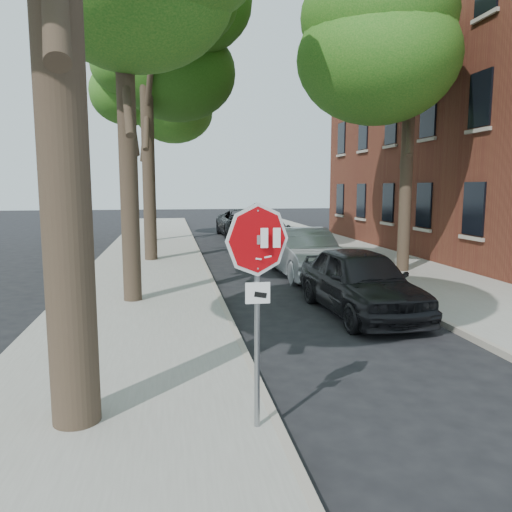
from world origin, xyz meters
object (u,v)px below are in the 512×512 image
(car_b, at_px, (304,253))
(car_d, at_px, (244,223))
(stop_sign, at_px, (257,273))
(tree_far, at_px, (146,100))
(car_c, at_px, (264,232))
(car_a, at_px, (360,281))
(tree_right, at_px, (409,50))
(tree_mid_b, at_px, (144,46))

(car_b, bearing_deg, car_d, 88.63)
(stop_sign, relative_size, tree_far, 0.28)
(stop_sign, distance_m, car_c, 17.49)
(tree_far, bearing_deg, car_c, -36.92)
(stop_sign, distance_m, car_d, 23.38)
(car_a, xyz_separation_m, car_c, (0.00, 11.93, 0.05))
(tree_far, distance_m, tree_right, 14.02)
(tree_right, relative_size, car_b, 1.97)
(stop_sign, height_order, tree_right, tree_right)
(car_a, xyz_separation_m, car_b, (0.00, 4.90, 0.02))
(car_b, xyz_separation_m, car_d, (-0.05, 13.02, 0.03))
(stop_sign, xyz_separation_m, car_a, (3.30, 5.21, -1.19))
(car_b, height_order, car_c, car_c)
(car_d, bearing_deg, car_a, -91.12)
(car_c, relative_size, car_d, 0.96)
(tree_far, height_order, tree_right, same)
(stop_sign, distance_m, car_a, 6.28)
(car_c, bearing_deg, tree_mid_b, -149.48)
(tree_mid_b, height_order, tree_far, tree_mid_b)
(car_a, height_order, car_b, car_b)
(stop_sign, height_order, car_d, stop_sign)
(car_b, bearing_deg, stop_sign, -109.65)
(stop_sign, xyz_separation_m, tree_far, (-2.02, 21.14, 5.26))
(tree_mid_b, bearing_deg, car_b, -38.82)
(tree_mid_b, distance_m, tree_far, 7.04)
(tree_far, distance_m, car_c, 9.24)
(tree_right, relative_size, car_a, 2.09)
(tree_right, relative_size, car_c, 1.67)
(tree_far, bearing_deg, tree_right, -51.66)
(stop_sign, relative_size, car_b, 0.55)
(car_c, bearing_deg, car_b, -90.23)
(tree_right, distance_m, car_b, 7.27)
(tree_far, bearing_deg, tree_mid_b, -87.56)
(stop_sign, distance_m, tree_mid_b, 15.48)
(car_b, relative_size, car_d, 0.82)
(stop_sign, xyz_separation_m, car_c, (3.30, 17.14, -1.14))
(car_b, relative_size, car_c, 0.85)
(tree_mid_b, relative_size, tree_far, 1.11)
(stop_sign, height_order, tree_mid_b, tree_mid_b)
(tree_far, bearing_deg, car_b, -64.25)
(tree_mid_b, bearing_deg, tree_far, 92.44)
(car_a, height_order, car_d, car_d)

